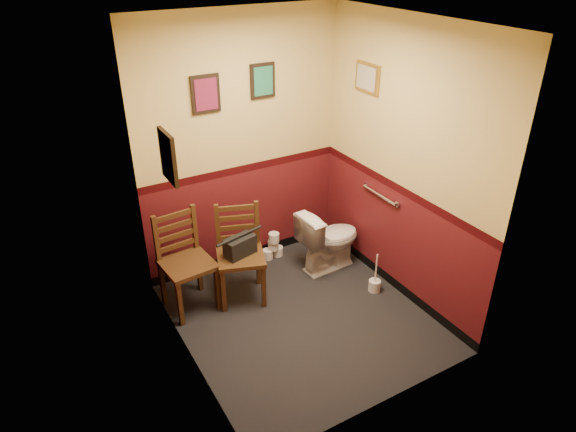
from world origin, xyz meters
The scene contains 17 objects.
floor centered at (0.00, 0.00, 0.00)m, with size 2.20×2.40×0.00m, color black.
ceiling centered at (0.00, 0.00, 2.70)m, with size 2.20×2.40×0.00m, color silver.
wall_back centered at (0.00, 1.20, 1.35)m, with size 2.20×2.70×0.00m, color #521217.
wall_front centered at (0.00, -1.20, 1.35)m, with size 2.20×2.70×0.00m, color #521217.
wall_left centered at (-1.10, 0.00, 1.35)m, with size 2.40×2.70×0.00m, color #521217.
wall_right centered at (1.10, 0.00, 1.35)m, with size 2.40×2.70×0.00m, color #521217.
grab_bar centered at (1.07, 0.25, 0.95)m, with size 0.05×0.56×0.06m.
framed_print_back_a centered at (-0.35, 1.18, 1.95)m, with size 0.28×0.04×0.36m.
framed_print_back_b centered at (0.25, 1.18, 2.00)m, with size 0.26×0.04×0.34m.
framed_print_left centered at (-1.08, 0.10, 1.85)m, with size 0.04×0.30×0.38m.
framed_print_right centered at (1.08, 0.60, 2.05)m, with size 0.04×0.34×0.28m.
toilet centered at (0.72, 0.60, 0.35)m, with size 0.40×0.71×0.69m, color white.
toilet_brush centered at (0.88, -0.01, 0.07)m, with size 0.12×0.12×0.44m.
chair_left centered at (-0.85, 0.74, 0.50)m, with size 0.50×0.50×0.99m.
chair_right centered at (-0.33, 0.62, 0.49)m, with size 0.58×0.58×0.97m.
handbag centered at (-0.35, 0.58, 0.61)m, with size 0.33×0.22×0.22m.
tp_stack centered at (0.28, 1.07, 0.14)m, with size 0.25×0.15×0.32m.
Camera 1 is at (-2.05, -3.30, 3.24)m, focal length 32.00 mm.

